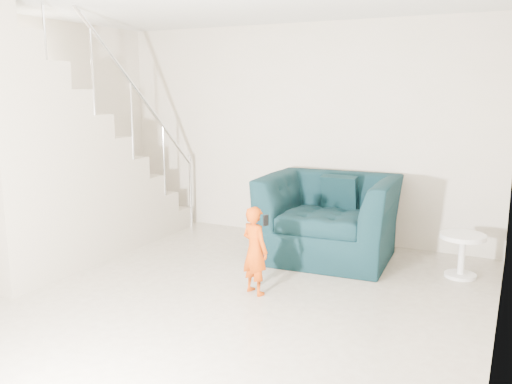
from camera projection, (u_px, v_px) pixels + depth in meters
floor at (180, 309)px, 4.74m from camera, size 5.50×5.50×0.00m
back_wall at (299, 132)px, 6.91m from camera, size 5.00×0.00×5.00m
right_wall at (507, 177)px, 3.40m from camera, size 0.00×5.50×5.50m
armchair at (329, 217)px, 6.11m from camera, size 1.51×1.34×0.94m
toddler at (255, 250)px, 5.03m from camera, size 0.36×0.30×0.84m
side_table at (462, 248)px, 5.49m from camera, size 0.45×0.45×0.45m
staircase at (54, 177)px, 5.91m from camera, size 1.02×3.03×3.62m
cushion at (340, 192)px, 6.28m from camera, size 0.41×0.20×0.41m
throw at (280, 204)px, 6.27m from camera, size 0.05×0.50×0.56m
phone at (266, 220)px, 4.88m from camera, size 0.04×0.05×0.10m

